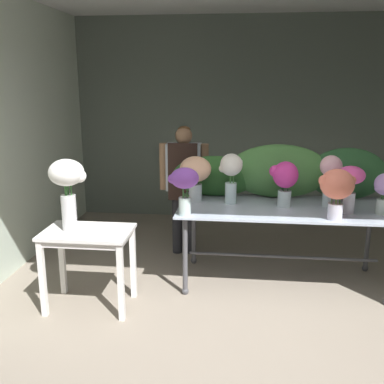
{
  "coord_description": "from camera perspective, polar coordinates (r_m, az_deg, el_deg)",
  "views": [
    {
      "loc": [
        0.0,
        -2.76,
        2.07
      ],
      "look_at": [
        -0.46,
        1.31,
        1.03
      ],
      "focal_mm": 41.62,
      "sensor_mm": 36.0,
      "label": 1
    }
  ],
  "objects": [
    {
      "name": "ground_plane",
      "position": [
        5.15,
        5.98,
        -9.53
      ],
      "size": [
        8.62,
        8.62,
        0.0
      ],
      "primitive_type": "plane",
      "color": "gray"
    },
    {
      "name": "wall_back",
      "position": [
        6.7,
        6.5,
        9.09
      ],
      "size": [
        5.05,
        0.12,
        2.96
      ],
      "primitive_type": "cube",
      "color": "slate",
      "rests_on": "ground"
    },
    {
      "name": "wall_left",
      "position": [
        5.38,
        -21.73,
        6.95
      ],
      "size": [
        0.12,
        4.04,
        2.96
      ],
      "primitive_type": "cube",
      "color": "silver",
      "rests_on": "ground"
    },
    {
      "name": "display_table_glass",
      "position": [
        4.62,
        11.63,
        -3.18
      ],
      "size": [
        2.12,
        0.98,
        0.83
      ],
      "color": "#B2BFD3",
      "rests_on": "ground"
    },
    {
      "name": "side_table_white",
      "position": [
        4.17,
        -13.22,
        -6.18
      ],
      "size": [
        0.79,
        0.52,
        0.75
      ],
      "color": "white",
      "rests_on": "ground"
    },
    {
      "name": "florist",
      "position": [
        5.25,
        -1.07,
        1.9
      ],
      "size": [
        0.58,
        0.24,
        1.55
      ],
      "color": "#232328",
      "rests_on": "ground"
    },
    {
      "name": "foliage_backdrop",
      "position": [
        4.87,
        10.87,
        2.37
      ],
      "size": [
        2.28,
        0.27,
        0.58
      ],
      "color": "#2D6028",
      "rests_on": "display_table_glass"
    },
    {
      "name": "vase_magenta_tulips",
      "position": [
        4.53,
        11.75,
        1.63
      ],
      "size": [
        0.29,
        0.25,
        0.46
      ],
      "color": "silver",
      "rests_on": "display_table_glass"
    },
    {
      "name": "vase_lilac_carnations",
      "position": [
        4.57,
        23.39,
        0.17
      ],
      "size": [
        0.19,
        0.19,
        0.4
      ],
      "color": "silver",
      "rests_on": "display_table_glass"
    },
    {
      "name": "vase_ivory_hydrangea",
      "position": [
        4.56,
        5.0,
        2.53
      ],
      "size": [
        0.24,
        0.23,
        0.52
      ],
      "color": "silver",
      "rests_on": "display_table_glass"
    },
    {
      "name": "vase_blush_roses",
      "position": [
        4.64,
        17.27,
        1.96
      ],
      "size": [
        0.22,
        0.22,
        0.52
      ],
      "color": "silver",
      "rests_on": "display_table_glass"
    },
    {
      "name": "vase_coral_anemones",
      "position": [
        4.21,
        18.03,
        0.55
      ],
      "size": [
        0.34,
        0.3,
        0.47
      ],
      "color": "silver",
      "rests_on": "display_table_glass"
    },
    {
      "name": "vase_violet_ranunculus",
      "position": [
        4.14,
        -1.04,
        1.1
      ],
      "size": [
        0.3,
        0.27,
        0.46
      ],
      "color": "silver",
      "rests_on": "display_table_glass"
    },
    {
      "name": "vase_fuchsia_peonies",
      "position": [
        4.45,
        19.6,
        1.27
      ],
      "size": [
        0.27,
        0.26,
        0.46
      ],
      "color": "silver",
      "rests_on": "display_table_glass"
    },
    {
      "name": "vase_peach_stock",
      "position": [
        4.64,
        0.39,
        2.5
      ],
      "size": [
        0.33,
        0.33,
        0.47
      ],
      "color": "silver",
      "rests_on": "display_table_glass"
    },
    {
      "name": "vase_white_roses_tall",
      "position": [
        4.07,
        -15.7,
        1.1
      ],
      "size": [
        0.33,
        0.31,
        0.65
      ],
      "color": "silver",
      "rests_on": "side_table_white"
    }
  ]
}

